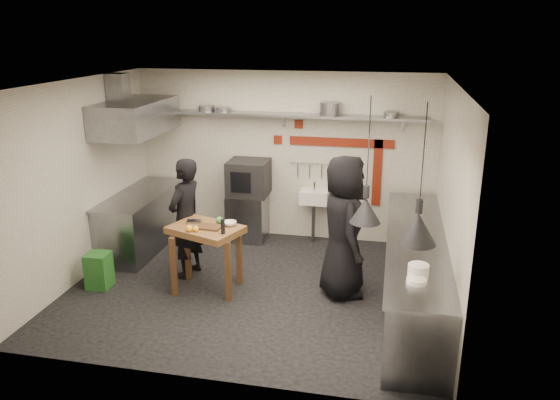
% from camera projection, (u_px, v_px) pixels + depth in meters
% --- Properties ---
extents(floor, '(5.00, 5.00, 0.00)m').
position_uv_depth(floor, '(254.00, 288.00, 7.58)').
color(floor, black).
rests_on(floor, ground).
extents(ceiling, '(5.00, 5.00, 0.00)m').
position_uv_depth(ceiling, '(250.00, 83.00, 6.74)').
color(ceiling, beige).
rests_on(ceiling, floor).
extents(wall_back, '(5.00, 0.04, 2.80)m').
position_uv_depth(wall_back, '(284.00, 156.00, 9.12)').
color(wall_back, silver).
rests_on(wall_back, floor).
extents(wall_front, '(5.00, 0.04, 2.80)m').
position_uv_depth(wall_front, '(196.00, 254.00, 5.20)').
color(wall_front, silver).
rests_on(wall_front, floor).
extents(wall_left, '(0.04, 4.20, 2.80)m').
position_uv_depth(wall_left, '(80.00, 181.00, 7.65)').
color(wall_left, silver).
rests_on(wall_left, floor).
extents(wall_right, '(0.04, 4.20, 2.80)m').
position_uv_depth(wall_right, '(450.00, 204.00, 6.67)').
color(wall_right, silver).
rests_on(wall_right, floor).
extents(red_band_horiz, '(1.70, 0.02, 0.14)m').
position_uv_depth(red_band_horiz, '(341.00, 142.00, 8.83)').
color(red_band_horiz, maroon).
rests_on(red_band_horiz, wall_back).
extents(red_band_vert, '(0.14, 0.02, 1.10)m').
position_uv_depth(red_band_vert, '(377.00, 173.00, 8.86)').
color(red_band_vert, maroon).
rests_on(red_band_vert, wall_back).
extents(red_tile_a, '(0.14, 0.02, 0.14)m').
position_uv_depth(red_tile_a, '(299.00, 124.00, 8.88)').
color(red_tile_a, maroon).
rests_on(red_tile_a, wall_back).
extents(red_tile_b, '(0.14, 0.02, 0.14)m').
position_uv_depth(red_tile_b, '(278.00, 140.00, 9.04)').
color(red_tile_b, maroon).
rests_on(red_tile_b, wall_back).
extents(back_shelf, '(4.60, 0.34, 0.04)m').
position_uv_depth(back_shelf, '(282.00, 115.00, 8.73)').
color(back_shelf, slate).
rests_on(back_shelf, wall_back).
extents(shelf_bracket_left, '(0.04, 0.06, 0.24)m').
position_uv_depth(shelf_bracket_left, '(174.00, 116.00, 9.28)').
color(shelf_bracket_left, slate).
rests_on(shelf_bracket_left, wall_back).
extents(shelf_bracket_mid, '(0.04, 0.06, 0.24)m').
position_uv_depth(shelf_bracket_mid, '(284.00, 120.00, 8.90)').
color(shelf_bracket_mid, slate).
rests_on(shelf_bracket_mid, wall_back).
extents(shelf_bracket_right, '(0.04, 0.06, 0.24)m').
position_uv_depth(shelf_bracket_right, '(402.00, 124.00, 8.53)').
color(shelf_bracket_right, slate).
rests_on(shelf_bracket_right, wall_back).
extents(pan_far_left, '(0.29, 0.29, 0.09)m').
position_uv_depth(pan_far_left, '(207.00, 108.00, 8.96)').
color(pan_far_left, slate).
rests_on(pan_far_left, back_shelf).
extents(pan_mid_left, '(0.29, 0.29, 0.07)m').
position_uv_depth(pan_mid_left, '(224.00, 110.00, 8.91)').
color(pan_mid_left, slate).
rests_on(pan_mid_left, back_shelf).
extents(stock_pot, '(0.36, 0.36, 0.20)m').
position_uv_depth(stock_pot, '(330.00, 109.00, 8.54)').
color(stock_pot, slate).
rests_on(stock_pot, back_shelf).
extents(pan_right, '(0.30, 0.30, 0.08)m').
position_uv_depth(pan_right, '(391.00, 114.00, 8.38)').
color(pan_right, slate).
rests_on(pan_right, back_shelf).
extents(oven_stand, '(0.64, 0.58, 0.80)m').
position_uv_depth(oven_stand, '(247.00, 217.00, 9.23)').
color(oven_stand, slate).
rests_on(oven_stand, floor).
extents(combi_oven, '(0.66, 0.62, 0.58)m').
position_uv_depth(combi_oven, '(249.00, 178.00, 8.99)').
color(combi_oven, black).
rests_on(combi_oven, oven_stand).
extents(oven_door, '(0.54, 0.04, 0.46)m').
position_uv_depth(oven_door, '(245.00, 182.00, 8.76)').
color(oven_door, maroon).
rests_on(oven_door, combi_oven).
extents(oven_glass, '(0.33, 0.02, 0.34)m').
position_uv_depth(oven_glass, '(241.00, 183.00, 8.71)').
color(oven_glass, black).
rests_on(oven_glass, oven_door).
extents(hand_sink, '(0.46, 0.34, 0.22)m').
position_uv_depth(hand_sink, '(314.00, 197.00, 9.03)').
color(hand_sink, silver).
rests_on(hand_sink, wall_back).
extents(sink_tap, '(0.03, 0.03, 0.14)m').
position_uv_depth(sink_tap, '(314.00, 186.00, 8.98)').
color(sink_tap, slate).
rests_on(sink_tap, hand_sink).
extents(sink_drain, '(0.06, 0.06, 0.66)m').
position_uv_depth(sink_drain, '(313.00, 222.00, 9.13)').
color(sink_drain, slate).
rests_on(sink_drain, floor).
extents(utensil_rail, '(0.90, 0.02, 0.02)m').
position_uv_depth(utensil_rail, '(316.00, 163.00, 9.00)').
color(utensil_rail, slate).
rests_on(utensil_rail, wall_back).
extents(counter_right, '(0.70, 3.80, 0.90)m').
position_uv_depth(counter_right, '(415.00, 272.00, 7.03)').
color(counter_right, slate).
rests_on(counter_right, floor).
extents(counter_right_top, '(0.76, 3.90, 0.03)m').
position_uv_depth(counter_right_top, '(417.00, 238.00, 6.89)').
color(counter_right_top, slate).
rests_on(counter_right_top, counter_right).
extents(plate_stack, '(0.25, 0.25, 0.13)m').
position_uv_depth(plate_stack, '(418.00, 270.00, 5.79)').
color(plate_stack, silver).
rests_on(plate_stack, counter_right_top).
extents(small_bowl_right, '(0.26, 0.26, 0.05)m').
position_uv_depth(small_bowl_right, '(417.00, 281.00, 5.64)').
color(small_bowl_right, silver).
rests_on(small_bowl_right, counter_right_top).
extents(counter_left, '(0.70, 1.90, 0.90)m').
position_uv_depth(counter_left, '(141.00, 222.00, 8.85)').
color(counter_left, slate).
rests_on(counter_left, floor).
extents(counter_left_top, '(0.76, 2.00, 0.03)m').
position_uv_depth(counter_left_top, '(139.00, 194.00, 8.71)').
color(counter_left_top, slate).
rests_on(counter_left_top, counter_left).
extents(extractor_hood, '(0.78, 1.60, 0.50)m').
position_uv_depth(extractor_hood, '(136.00, 117.00, 8.32)').
color(extractor_hood, slate).
rests_on(extractor_hood, ceiling).
extents(hood_duct, '(0.28, 0.28, 0.50)m').
position_uv_depth(hood_duct, '(118.00, 90.00, 8.25)').
color(hood_duct, slate).
rests_on(hood_duct, ceiling).
extents(green_bin, '(0.32, 0.32, 0.50)m').
position_uv_depth(green_bin, '(99.00, 270.00, 7.54)').
color(green_bin, '#215C20').
rests_on(green_bin, floor).
extents(prep_table, '(1.08, 0.92, 0.92)m').
position_uv_depth(prep_table, '(207.00, 258.00, 7.42)').
color(prep_table, brown).
rests_on(prep_table, floor).
extents(cutting_board, '(0.34, 0.25, 0.02)m').
position_uv_depth(cutting_board, '(209.00, 227.00, 7.23)').
color(cutting_board, '#4D301B').
rests_on(cutting_board, prep_table).
extents(pepper_mill, '(0.06, 0.06, 0.20)m').
position_uv_depth(pepper_mill, '(223.00, 226.00, 7.00)').
color(pepper_mill, black).
rests_on(pepper_mill, prep_table).
extents(lemon_a, '(0.10, 0.10, 0.09)m').
position_uv_depth(lemon_a, '(189.00, 228.00, 7.10)').
color(lemon_a, yellow).
rests_on(lemon_a, prep_table).
extents(lemon_b, '(0.10, 0.10, 0.07)m').
position_uv_depth(lemon_b, '(196.00, 229.00, 7.09)').
color(lemon_b, yellow).
rests_on(lemon_b, prep_table).
extents(veg_ball, '(0.10, 0.10, 0.10)m').
position_uv_depth(veg_ball, '(219.00, 220.00, 7.37)').
color(veg_ball, '#418733').
rests_on(veg_ball, prep_table).
extents(steel_tray, '(0.22, 0.18, 0.03)m').
position_uv_depth(steel_tray, '(194.00, 222.00, 7.42)').
color(steel_tray, slate).
rests_on(steel_tray, prep_table).
extents(bowl, '(0.22, 0.22, 0.06)m').
position_uv_depth(bowl, '(230.00, 223.00, 7.31)').
color(bowl, silver).
rests_on(bowl, prep_table).
extents(heat_lamp_near, '(0.39, 0.39, 1.37)m').
position_uv_depth(heat_lamp_near, '(368.00, 161.00, 5.74)').
color(heat_lamp_near, black).
rests_on(heat_lamp_near, ceiling).
extents(heat_lamp_far, '(0.50, 0.50, 1.41)m').
position_uv_depth(heat_lamp_far, '(422.00, 176.00, 5.26)').
color(heat_lamp_far, black).
rests_on(heat_lamp_far, ceiling).
extents(chef_left, '(0.57, 0.72, 1.74)m').
position_uv_depth(chef_left, '(186.00, 218.00, 7.75)').
color(chef_left, black).
rests_on(chef_left, floor).
extents(chef_right, '(0.87, 1.08, 1.92)m').
position_uv_depth(chef_right, '(344.00, 227.00, 7.15)').
color(chef_right, black).
rests_on(chef_right, floor).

